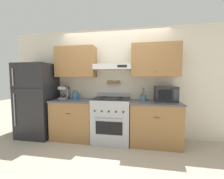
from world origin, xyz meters
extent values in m
plane|color=#B2A38E|center=(0.00, 0.00, 0.00)|extent=(16.00, 16.00, 0.00)
cube|color=beige|center=(0.00, 0.67, 1.27)|extent=(5.20, 0.08, 2.55)
cube|color=olive|center=(-0.88, 0.47, 1.77)|extent=(0.94, 0.33, 0.70)
sphere|color=brown|center=(-0.88, 0.29, 1.52)|extent=(0.02, 0.02, 0.02)
cube|color=olive|center=(0.91, 0.47, 1.77)|extent=(1.00, 0.33, 0.70)
sphere|color=brown|center=(0.91, 0.29, 1.52)|extent=(0.02, 0.02, 0.02)
cube|color=silver|center=(0.00, 0.45, 1.64)|extent=(0.83, 0.37, 0.12)
cube|color=black|center=(0.23, 0.26, 1.64)|extent=(0.20, 0.01, 0.05)
cube|color=olive|center=(0.00, 0.59, 1.27)|extent=(0.34, 0.07, 0.02)
cylinder|color=olive|center=(-0.14, 0.59, 1.31)|extent=(0.03, 0.03, 0.06)
cylinder|color=olive|center=(-0.07, 0.59, 1.31)|extent=(0.03, 0.03, 0.06)
cylinder|color=olive|center=(0.00, 0.59, 1.31)|extent=(0.03, 0.03, 0.06)
cylinder|color=olive|center=(0.07, 0.59, 1.31)|extent=(0.03, 0.03, 0.06)
cylinder|color=olive|center=(0.14, 0.59, 1.31)|extent=(0.03, 0.03, 0.06)
cube|color=olive|center=(-0.88, 0.33, 0.43)|extent=(0.94, 0.61, 0.87)
cube|color=#4C4C51|center=(-0.88, 0.33, 0.88)|extent=(0.96, 0.64, 0.03)
cylinder|color=brown|center=(-0.88, 0.01, 0.65)|extent=(0.10, 0.01, 0.01)
cube|color=olive|center=(0.91, 0.33, 0.43)|extent=(1.00, 0.61, 0.87)
cube|color=#4C4C51|center=(0.91, 0.33, 0.88)|extent=(1.03, 0.64, 0.03)
cylinder|color=brown|center=(0.91, 0.01, 0.65)|extent=(0.10, 0.01, 0.01)
cube|color=#ADAFB5|center=(0.00, 0.31, 0.47)|extent=(0.80, 0.63, 0.94)
cube|color=black|center=(0.00, -0.01, 0.40)|extent=(0.54, 0.01, 0.26)
cylinder|color=#ADAFB5|center=(0.00, -0.03, 0.58)|extent=(0.56, 0.02, 0.02)
cube|color=black|center=(0.00, 0.31, 0.95)|extent=(0.80, 0.63, 0.01)
cylinder|color=#232326|center=(-0.19, 0.16, 0.96)|extent=(0.11, 0.11, 0.02)
cylinder|color=#232326|center=(0.19, 0.16, 0.96)|extent=(0.11, 0.11, 0.02)
cylinder|color=#232326|center=(-0.19, 0.46, 0.96)|extent=(0.11, 0.11, 0.02)
cylinder|color=#232326|center=(0.19, 0.46, 0.96)|extent=(0.11, 0.11, 0.02)
cylinder|color=black|center=(-0.29, -0.02, 0.73)|extent=(0.03, 0.02, 0.03)
cylinder|color=black|center=(-0.14, -0.02, 0.73)|extent=(0.03, 0.02, 0.03)
cylinder|color=black|center=(0.00, -0.02, 0.73)|extent=(0.03, 0.02, 0.03)
cylinder|color=black|center=(0.14, -0.02, 0.73)|extent=(0.03, 0.02, 0.03)
cylinder|color=black|center=(0.29, -0.02, 0.73)|extent=(0.03, 0.02, 0.03)
cube|color=#ADAFB5|center=(0.00, 0.60, 1.00)|extent=(0.80, 0.04, 0.09)
cube|color=#232326|center=(-1.80, 0.29, 0.86)|extent=(0.79, 0.67, 1.73)
cube|color=black|center=(-1.80, -0.05, 1.17)|extent=(0.79, 0.01, 0.01)
cylinder|color=#ADAFB5|center=(-2.10, -0.06, 1.42)|extent=(0.02, 0.02, 0.38)
cylinder|color=#ADAFB5|center=(-2.10, -0.06, 0.69)|extent=(0.02, 0.02, 0.73)
cylinder|color=teal|center=(-0.90, 0.44, 0.96)|extent=(0.17, 0.17, 0.11)
ellipsoid|color=teal|center=(-0.90, 0.44, 1.01)|extent=(0.15, 0.15, 0.06)
sphere|color=black|center=(-0.90, 0.44, 1.05)|extent=(0.02, 0.02, 0.02)
cylinder|color=teal|center=(-0.82, 0.44, 0.97)|extent=(0.10, 0.04, 0.09)
torus|color=black|center=(-0.90, 0.44, 1.03)|extent=(0.15, 0.01, 0.15)
cube|color=#ADAFB5|center=(-1.20, 0.44, 0.91)|extent=(0.17, 0.25, 0.03)
cube|color=#ADAFB5|center=(-1.20, 0.52, 1.05)|extent=(0.17, 0.08, 0.29)
cube|color=#ADAFB5|center=(-1.20, 0.43, 1.16)|extent=(0.17, 0.21, 0.07)
ellipsoid|color=#4C3323|center=(-1.20, 0.42, 0.98)|extent=(0.11, 0.11, 0.10)
cube|color=#232326|center=(1.15, 0.46, 1.06)|extent=(0.44, 0.40, 0.32)
cube|color=black|center=(1.10, 0.25, 1.06)|extent=(0.26, 0.01, 0.20)
cube|color=#38383D|center=(1.31, 0.25, 1.06)|extent=(0.09, 0.01, 0.23)
cylinder|color=slate|center=(0.69, 0.44, 0.96)|extent=(0.13, 0.13, 0.13)
cylinder|color=olive|center=(0.66, 0.43, 1.10)|extent=(0.01, 0.05, 0.16)
cylinder|color=#28282B|center=(0.69, 0.44, 1.10)|extent=(0.01, 0.04, 0.16)
cylinder|color=#B2B2B7|center=(0.71, 0.45, 1.10)|extent=(0.01, 0.03, 0.16)
camera|label=1|loc=(0.51, -2.62, 1.37)|focal=22.00mm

